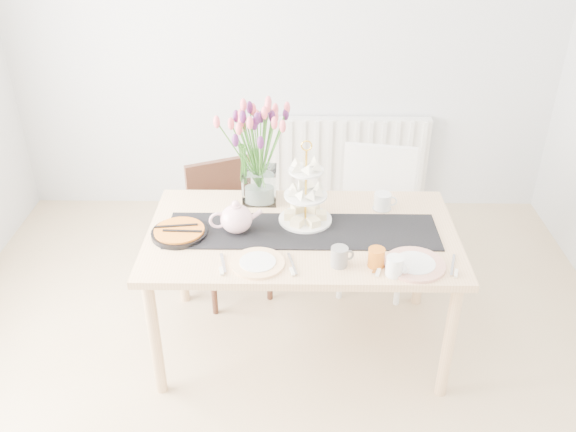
{
  "coord_description": "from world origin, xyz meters",
  "views": [
    {
      "loc": [
        0.1,
        -2.07,
        2.42
      ],
      "look_at": [
        0.06,
        0.55,
        0.87
      ],
      "focal_mm": 38.0,
      "sensor_mm": 36.0,
      "label": 1
    }
  ],
  "objects_px": {
    "cream_jug": "(382,202)",
    "plate_right": "(415,264)",
    "plate_left": "(258,263)",
    "tulip_vase": "(258,138)",
    "dining_table": "(302,244)",
    "chair_brown": "(226,219)",
    "mug_grey": "(339,257)",
    "radiator": "(349,155)",
    "chair_white": "(376,208)",
    "tart_tin": "(179,232)",
    "mug_white": "(394,266)",
    "cake_stand": "(306,202)",
    "teapot": "(236,219)",
    "mug_orange": "(376,258)"
  },
  "relations": [
    {
      "from": "cream_jug",
      "to": "plate_left",
      "type": "distance_m",
      "value": 0.85
    },
    {
      "from": "cream_jug",
      "to": "plate_right",
      "type": "relative_size",
      "value": 0.32
    },
    {
      "from": "tulip_vase",
      "to": "mug_orange",
      "type": "height_order",
      "value": "tulip_vase"
    },
    {
      "from": "radiator",
      "to": "chair_white",
      "type": "relative_size",
      "value": 1.34
    },
    {
      "from": "chair_brown",
      "to": "mug_grey",
      "type": "distance_m",
      "value": 1.11
    },
    {
      "from": "tulip_vase",
      "to": "plate_right",
      "type": "distance_m",
      "value": 1.06
    },
    {
      "from": "chair_brown",
      "to": "tulip_vase",
      "type": "xyz_separation_m",
      "value": [
        0.23,
        -0.22,
        0.64
      ]
    },
    {
      "from": "mug_orange",
      "to": "dining_table",
      "type": "bearing_deg",
      "value": 87.79
    },
    {
      "from": "tart_tin",
      "to": "radiator",
      "type": "bearing_deg",
      "value": 58.58
    },
    {
      "from": "tart_tin",
      "to": "mug_white",
      "type": "bearing_deg",
      "value": -17.29
    },
    {
      "from": "chair_white",
      "to": "mug_orange",
      "type": "height_order",
      "value": "chair_white"
    },
    {
      "from": "dining_table",
      "to": "chair_white",
      "type": "bearing_deg",
      "value": 54.12
    },
    {
      "from": "chair_brown",
      "to": "tulip_vase",
      "type": "relative_size",
      "value": 1.23
    },
    {
      "from": "chair_white",
      "to": "cake_stand",
      "type": "relative_size",
      "value": 2.17
    },
    {
      "from": "mug_grey",
      "to": "mug_white",
      "type": "distance_m",
      "value": 0.26
    },
    {
      "from": "radiator",
      "to": "chair_brown",
      "type": "relative_size",
      "value": 1.43
    },
    {
      "from": "chair_brown",
      "to": "teapot",
      "type": "height_order",
      "value": "teapot"
    },
    {
      "from": "mug_orange",
      "to": "tulip_vase",
      "type": "bearing_deg",
      "value": 80.87
    },
    {
      "from": "cake_stand",
      "to": "chair_brown",
      "type": "bearing_deg",
      "value": 136.41
    },
    {
      "from": "chair_white",
      "to": "plate_left",
      "type": "xyz_separation_m",
      "value": [
        -0.68,
        -0.94,
        0.23
      ]
    },
    {
      "from": "mug_grey",
      "to": "chair_brown",
      "type": "bearing_deg",
      "value": 111.05
    },
    {
      "from": "teapot",
      "to": "mug_white",
      "type": "relative_size",
      "value": 2.76
    },
    {
      "from": "tart_tin",
      "to": "teapot",
      "type": "bearing_deg",
      "value": 5.72
    },
    {
      "from": "dining_table",
      "to": "plate_left",
      "type": "xyz_separation_m",
      "value": [
        -0.21,
        -0.29,
        0.08
      ]
    },
    {
      "from": "mug_grey",
      "to": "teapot",
      "type": "bearing_deg",
      "value": 135.27
    },
    {
      "from": "dining_table",
      "to": "chair_white",
      "type": "height_order",
      "value": "chair_white"
    },
    {
      "from": "chair_white",
      "to": "radiator",
      "type": "bearing_deg",
      "value": 105.8
    },
    {
      "from": "radiator",
      "to": "tart_tin",
      "type": "height_order",
      "value": "tart_tin"
    },
    {
      "from": "plate_left",
      "to": "plate_right",
      "type": "distance_m",
      "value": 0.74
    },
    {
      "from": "cream_jug",
      "to": "plate_right",
      "type": "bearing_deg",
      "value": -75.02
    },
    {
      "from": "dining_table",
      "to": "mug_white",
      "type": "bearing_deg",
      "value": -41.1
    },
    {
      "from": "dining_table",
      "to": "chair_brown",
      "type": "height_order",
      "value": "chair_brown"
    },
    {
      "from": "mug_grey",
      "to": "plate_right",
      "type": "height_order",
      "value": "mug_grey"
    },
    {
      "from": "chair_brown",
      "to": "mug_grey",
      "type": "bearing_deg",
      "value": -77.44
    },
    {
      "from": "tulip_vase",
      "to": "mug_white",
      "type": "relative_size",
      "value": 7.1
    },
    {
      "from": "tulip_vase",
      "to": "teapot",
      "type": "relative_size",
      "value": 2.58
    },
    {
      "from": "chair_brown",
      "to": "mug_orange",
      "type": "height_order",
      "value": "mug_orange"
    },
    {
      "from": "tulip_vase",
      "to": "cream_jug",
      "type": "xyz_separation_m",
      "value": [
        0.68,
        -0.1,
        -0.33
      ]
    },
    {
      "from": "chair_brown",
      "to": "cream_jug",
      "type": "distance_m",
      "value": 1.01
    },
    {
      "from": "cake_stand",
      "to": "teapot",
      "type": "bearing_deg",
      "value": -161.87
    },
    {
      "from": "tulip_vase",
      "to": "tart_tin",
      "type": "xyz_separation_m",
      "value": [
        -0.39,
        -0.38,
        -0.36
      ]
    },
    {
      "from": "chair_brown",
      "to": "mug_orange",
      "type": "distance_m",
      "value": 1.22
    },
    {
      "from": "cream_jug",
      "to": "plate_left",
      "type": "bearing_deg",
      "value": -135.13
    },
    {
      "from": "mug_white",
      "to": "cream_jug",
      "type": "bearing_deg",
      "value": 112.05
    },
    {
      "from": "tulip_vase",
      "to": "chair_brown",
      "type": "bearing_deg",
      "value": 135.92
    },
    {
      "from": "teapot",
      "to": "radiator",
      "type": "bearing_deg",
      "value": 55.91
    },
    {
      "from": "tulip_vase",
      "to": "cream_jug",
      "type": "height_order",
      "value": "tulip_vase"
    },
    {
      "from": "dining_table",
      "to": "cream_jug",
      "type": "height_order",
      "value": "cream_jug"
    },
    {
      "from": "tulip_vase",
      "to": "plate_left",
      "type": "bearing_deg",
      "value": -87.93
    },
    {
      "from": "mug_grey",
      "to": "plate_left",
      "type": "bearing_deg",
      "value": 164.24
    }
  ]
}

